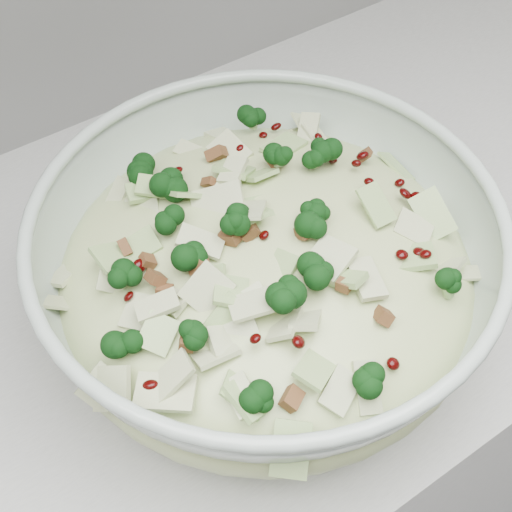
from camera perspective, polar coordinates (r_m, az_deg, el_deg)
The scene contains 2 objects.
mixing_bowl at distance 0.61m, azimuth 0.79°, elevation -1.51°, with size 0.42×0.42×0.16m.
salad at distance 0.59m, azimuth 0.81°, elevation -0.02°, with size 0.44×0.44×0.16m.
Camera 1 is at (0.45, 1.30, 1.46)m, focal length 50.00 mm.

